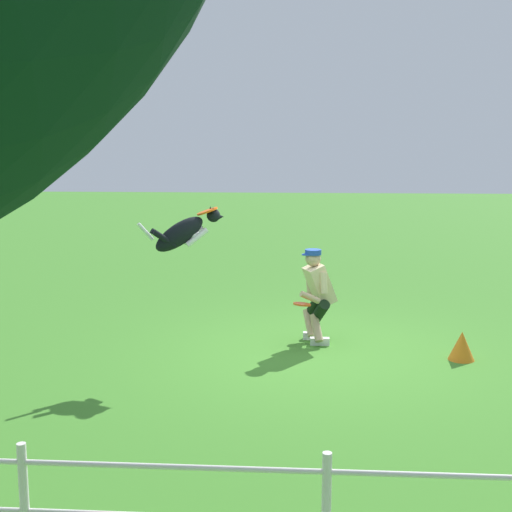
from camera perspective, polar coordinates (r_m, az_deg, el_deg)
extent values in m
plane|color=#3F8329|center=(9.01, 4.84, -8.13)|extent=(60.00, 60.00, 0.00)
cube|color=silver|center=(9.64, 4.72, -6.65)|extent=(0.26, 0.10, 0.10)
cylinder|color=tan|center=(9.58, 4.46, -5.58)|extent=(0.21, 0.33, 0.37)
cylinder|color=black|center=(9.52, 4.86, -4.27)|extent=(0.28, 0.43, 0.37)
cube|color=silver|center=(9.39, 5.34, -7.09)|extent=(0.26, 0.10, 0.10)
cylinder|color=tan|center=(9.32, 5.07, -6.00)|extent=(0.21, 0.33, 0.37)
cylinder|color=black|center=(9.31, 5.39, -4.60)|extent=(0.28, 0.43, 0.37)
cube|color=beige|center=(9.35, 5.32, -2.37)|extent=(0.50, 0.46, 0.58)
cylinder|color=beige|center=(9.51, 4.77, -1.79)|extent=(0.13, 0.16, 0.29)
cylinder|color=beige|center=(9.15, 5.68, -2.25)|extent=(0.13, 0.16, 0.29)
cylinder|color=tan|center=(9.10, 4.54, -3.46)|extent=(0.30, 0.18, 0.19)
cylinder|color=tan|center=(9.55, 4.49, -2.72)|extent=(0.13, 0.16, 0.27)
sphere|color=tan|center=(9.25, 4.78, -0.22)|extent=(0.21, 0.21, 0.21)
cylinder|color=#2149AC|center=(9.23, 4.79, 0.33)|extent=(0.22, 0.22, 0.07)
cylinder|color=#2149AC|center=(9.20, 4.21, 0.12)|extent=(0.12, 0.12, 0.02)
ellipsoid|color=black|center=(8.45, -6.41, 1.83)|extent=(0.76, 0.53, 0.58)
ellipsoid|color=white|center=(8.50, -5.19, 1.71)|extent=(0.13, 0.18, 0.16)
sphere|color=black|center=(8.54, -3.57, 3.40)|extent=(0.17, 0.17, 0.17)
cone|color=black|center=(8.57, -2.99, 3.29)|extent=(0.12, 0.12, 0.09)
cone|color=black|center=(8.48, -3.60, 3.86)|extent=(0.06, 0.06, 0.07)
cone|color=black|center=(8.58, -3.81, 3.93)|extent=(0.06, 0.06, 0.07)
cylinder|color=white|center=(8.43, -4.94, 1.56)|extent=(0.30, 0.18, 0.24)
cylinder|color=white|center=(8.58, -5.21, 1.69)|extent=(0.30, 0.18, 0.24)
cylinder|color=black|center=(8.34, -7.64, 1.43)|extent=(0.30, 0.18, 0.24)
cylinder|color=black|center=(8.49, -7.87, 1.56)|extent=(0.30, 0.18, 0.24)
cylinder|color=white|center=(8.36, -9.21, 2.03)|extent=(0.20, 0.12, 0.23)
cylinder|color=#EF5C0E|center=(8.52, -4.09, 3.75)|extent=(0.36, 0.38, 0.15)
cylinder|color=#E5571F|center=(9.06, 3.86, -4.03)|extent=(0.25, 0.25, 0.06)
cylinder|color=silver|center=(4.88, -18.74, -19.05)|extent=(0.06, 0.06, 0.83)
cylinder|color=silver|center=(4.42, 5.94, -17.47)|extent=(15.38, 0.04, 0.04)
cone|color=orange|center=(9.07, 16.78, -7.18)|extent=(0.33, 0.33, 0.37)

